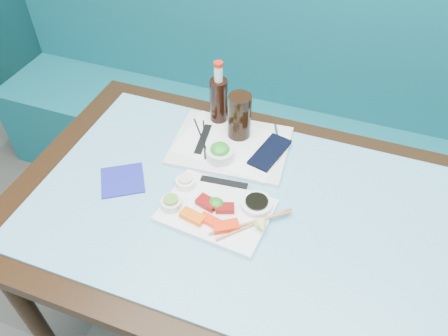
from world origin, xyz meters
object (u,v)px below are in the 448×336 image
(sashimi_plate, at_px, (216,211))
(cola_glass, at_px, (239,116))
(dining_table, at_px, (240,224))
(seaweed_bowl, at_px, (220,154))
(cola_bottle_body, at_px, (219,102))
(blue_napkin, at_px, (123,180))
(serving_tray, at_px, (231,146))
(booth_bench, at_px, (294,131))

(sashimi_plate, distance_m, cola_glass, 0.35)
(dining_table, relative_size, seaweed_bowl, 15.60)
(cola_bottle_body, bearing_deg, seaweed_bowl, -68.34)
(cola_bottle_body, xyz_separation_m, blue_napkin, (-0.18, -0.37, -0.08))
(serving_tray, xyz_separation_m, cola_bottle_body, (-0.08, 0.11, 0.08))
(cola_bottle_body, bearing_deg, cola_glass, -30.81)
(sashimi_plate, relative_size, serving_tray, 0.81)
(booth_bench, bearing_deg, sashimi_plate, -93.82)
(cola_glass, xyz_separation_m, cola_bottle_body, (-0.09, 0.06, -0.01))
(sashimi_plate, bearing_deg, cola_bottle_body, 114.46)
(cola_bottle_body, bearing_deg, sashimi_plate, -70.34)
(cola_glass, relative_size, cola_bottle_body, 0.91)
(cola_glass, height_order, blue_napkin, cola_glass)
(dining_table, bearing_deg, seaweed_bowl, 129.09)
(serving_tray, relative_size, cola_glass, 2.37)
(booth_bench, distance_m, cola_glass, 0.74)
(booth_bench, distance_m, dining_table, 0.89)
(sashimi_plate, relative_size, seaweed_bowl, 3.40)
(cola_bottle_body, bearing_deg, blue_napkin, -115.68)
(blue_napkin, bearing_deg, dining_table, 4.96)
(dining_table, xyz_separation_m, cola_glass, (-0.10, 0.28, 0.19))
(serving_tray, bearing_deg, booth_bench, 74.54)
(booth_bench, height_order, cola_glass, booth_bench)
(booth_bench, xyz_separation_m, blue_napkin, (-0.38, -0.87, 0.39))
(dining_table, distance_m, blue_napkin, 0.39)
(dining_table, xyz_separation_m, sashimi_plate, (-0.06, -0.05, 0.10))
(dining_table, height_order, seaweed_bowl, seaweed_bowl)
(cola_glass, bearing_deg, blue_napkin, -130.78)
(cola_glass, bearing_deg, seaweed_bowl, -98.75)
(sashimi_plate, xyz_separation_m, seaweed_bowl, (-0.07, 0.20, 0.02))
(seaweed_bowl, bearing_deg, serving_tray, 82.41)
(dining_table, height_order, blue_napkin, blue_napkin)
(dining_table, bearing_deg, cola_bottle_body, 120.33)
(serving_tray, xyz_separation_m, seaweed_bowl, (-0.01, -0.07, 0.03))
(booth_bench, relative_size, seaweed_bowl, 33.43)
(serving_tray, xyz_separation_m, cola_glass, (0.01, 0.05, 0.09))
(booth_bench, height_order, cola_bottle_body, booth_bench)
(booth_bench, xyz_separation_m, seaweed_bowl, (-0.12, -0.69, 0.42))
(booth_bench, bearing_deg, cola_bottle_body, -111.67)
(seaweed_bowl, relative_size, blue_napkin, 0.69)
(booth_bench, height_order, serving_tray, booth_bench)
(sashimi_plate, distance_m, serving_tray, 0.28)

